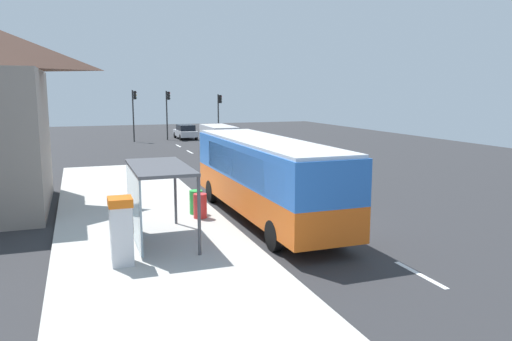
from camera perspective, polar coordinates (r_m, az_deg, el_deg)
ground_plane at (r=32.45m, az=-4.27°, el=0.06°), size 56.00×92.00×0.04m
sidewalk_platform at (r=19.66m, az=-12.96°, el=-5.80°), size 6.20×30.00×0.18m
lane_stripe_seg_0 at (r=14.88m, az=18.28°, el=-11.26°), size 0.16×2.20×0.01m
lane_stripe_seg_1 at (r=18.85m, az=8.87°, el=-6.58°), size 0.16×2.20×0.01m
lane_stripe_seg_2 at (r=23.22m, az=2.96°, el=-3.50°), size 0.16×2.20×0.01m
lane_stripe_seg_3 at (r=27.81m, az=-1.02°, el=-1.39°), size 0.16×2.20×0.01m
lane_stripe_seg_4 at (r=32.51m, az=-3.85°, el=0.12°), size 0.16×2.20×0.01m
lane_stripe_seg_5 at (r=37.30m, az=-5.96°, el=1.25°), size 0.16×2.20×0.01m
lane_stripe_seg_6 at (r=42.13m, az=-7.59°, el=2.12°), size 0.16×2.20×0.01m
lane_stripe_seg_7 at (r=47.00m, az=-8.89°, el=2.81°), size 0.16×2.20×0.01m
bus at (r=19.49m, az=0.99°, el=-0.42°), size 2.62×11.03×3.21m
white_van at (r=40.46m, az=-4.30°, el=3.79°), size 2.08×5.22×2.30m
sedan_near at (r=53.73m, az=-8.09°, el=4.44°), size 1.90×4.43×1.52m
ticket_machine at (r=14.66m, az=-15.18°, el=-6.64°), size 0.66×0.76×1.94m
recycling_bin_red at (r=19.49m, az=-6.42°, el=-4.04°), size 0.52×0.52×0.95m
recycling_bin_green at (r=20.15m, az=-6.89°, el=-3.61°), size 0.52×0.52×0.95m
traffic_light_near_side at (r=52.39m, az=-4.24°, el=6.99°), size 0.49×0.28×4.74m
traffic_light_far_side at (r=51.55m, az=-13.81°, el=7.01°), size 0.49×0.28×5.16m
traffic_light_median at (r=52.82m, az=-10.10°, el=7.12°), size 0.49×0.28×5.08m
bus_shelter at (r=16.45m, az=-12.05°, el=-1.50°), size 1.80×4.00×2.50m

